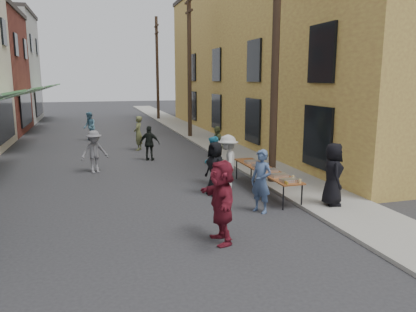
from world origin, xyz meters
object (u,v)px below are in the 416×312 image
serving_table (265,171)px  server (333,174)px  guest_front_a (215,169)px  utility_pole_far (157,69)px  catering_tray_sausage (289,180)px  guest_front_c (213,161)px  utility_pole_mid (189,65)px  utility_pole_near (276,53)px

serving_table → server: server is taller
serving_table → guest_front_a: bearing=175.1°
utility_pole_far → catering_tray_sausage: utility_pole_far is taller
serving_table → guest_front_a: size_ratio=2.34×
utility_pole_far → guest_front_c: 23.89m
guest_front_c → utility_pole_mid: bearing=-162.6°
utility_pole_mid → guest_front_a: (-2.32, -12.74, -3.65)m
utility_pole_mid → utility_pole_far: (0.00, 12.00, 0.00)m
utility_pole_far → utility_pole_mid: bearing=-90.0°
utility_pole_far → guest_front_c: bearing=-94.9°
catering_tray_sausage → guest_front_a: bearing=132.8°
utility_pole_near → serving_table: bearing=-126.7°
utility_pole_near → guest_front_a: size_ratio=5.27×
utility_pole_mid → guest_front_c: utility_pole_mid is taller
utility_pole_mid → guest_front_c: bearing=-99.9°
serving_table → guest_front_c: (-1.36, 1.36, 0.14)m
server → serving_table: bearing=46.4°
catering_tray_sausage → serving_table: bearing=90.0°
guest_front_a → server: 3.57m
catering_tray_sausage → server: server is taller
guest_front_a → server: bearing=35.3°
utility_pole_near → catering_tray_sausage: size_ratio=18.00×
catering_tray_sausage → utility_pole_mid: bearing=87.4°
utility_pole_near → server: size_ratio=5.05×
utility_pole_mid → serving_table: (-0.66, -12.88, -3.79)m
utility_pole_mid → serving_table: utility_pole_mid is taller
guest_front_c → utility_pole_far: bearing=-157.6°
utility_pole_mid → guest_front_a: 13.46m
guest_front_a → server: (2.78, -2.23, 0.14)m
utility_pole_mid → guest_front_a: utility_pole_mid is taller
utility_pole_mid → server: (0.46, -14.98, -3.51)m
guest_front_a → utility_pole_mid: bearing=153.8°
utility_pole_mid → server: bearing=-88.2°
utility_pole_near → guest_front_a: utility_pole_near is taller
utility_pole_near → catering_tray_sausage: 4.54m
utility_pole_near → guest_front_c: (-2.02, 0.47, -3.65)m
utility_pole_far → catering_tray_sausage: bearing=-91.4°
serving_table → server: 2.39m
utility_pole_mid → guest_front_c: size_ratio=5.29×
utility_pole_mid → catering_tray_sausage: size_ratio=18.00×
utility_pole_far → serving_table: 25.18m
guest_front_c → catering_tray_sausage: bearing=51.6°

